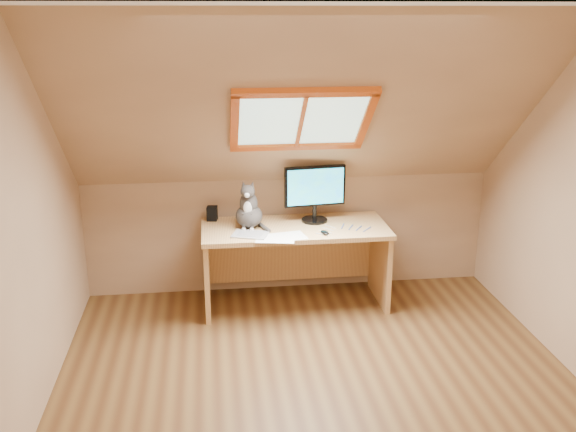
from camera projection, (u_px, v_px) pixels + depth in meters
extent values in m
plane|color=brown|center=(323.00, 396.00, 4.14)|extent=(3.50, 3.50, 0.00)
cube|color=tan|center=(421.00, 384.00, 2.12)|extent=(3.50, 0.02, 2.40)
cube|color=tan|center=(17.00, 232.00, 3.57)|extent=(0.02, 3.50, 2.40)
cube|color=tan|center=(289.00, 234.00, 5.64)|extent=(3.50, 0.02, 1.00)
cube|color=silver|center=(365.00, 4.00, 2.67)|extent=(3.50, 1.95, 0.02)
cube|color=tan|center=(303.00, 110.00, 4.54)|extent=(3.50, 1.56, 1.41)
cube|color=#B2E0CC|center=(301.00, 118.00, 4.63)|extent=(0.90, 0.53, 0.48)
cube|color=#BF5712|center=(301.00, 118.00, 4.63)|extent=(1.02, 0.64, 0.59)
cube|color=#E4B56C|center=(295.00, 229.00, 5.24)|extent=(1.52, 0.66, 0.04)
cube|color=#E4B56C|center=(207.00, 272.00, 5.26)|extent=(0.04, 0.60, 0.65)
cube|color=#E4B56C|center=(380.00, 264.00, 5.43)|extent=(0.04, 0.60, 0.65)
cube|color=#E4B56C|center=(290.00, 255.00, 5.63)|extent=(1.42, 0.03, 0.46)
cylinder|color=black|center=(314.00, 220.00, 5.36)|extent=(0.22, 0.22, 0.02)
cylinder|color=black|center=(315.00, 212.00, 5.34)|extent=(0.04, 0.04, 0.12)
cube|color=black|center=(315.00, 186.00, 5.27)|extent=(0.51, 0.10, 0.34)
cube|color=blue|center=(316.00, 187.00, 5.24)|extent=(0.47, 0.07, 0.30)
ellipsoid|color=#45403D|center=(249.00, 216.00, 5.19)|extent=(0.26, 0.30, 0.19)
ellipsoid|color=#45403D|center=(249.00, 204.00, 5.15)|extent=(0.17, 0.17, 0.20)
ellipsoid|color=silver|center=(248.00, 208.00, 5.09)|extent=(0.08, 0.05, 0.12)
ellipsoid|color=#45403D|center=(248.00, 191.00, 5.07)|extent=(0.13, 0.12, 0.11)
sphere|color=silver|center=(247.00, 195.00, 5.03)|extent=(0.04, 0.04, 0.04)
cone|color=#45403D|center=(243.00, 184.00, 5.07)|extent=(0.06, 0.06, 0.07)
cone|color=#45403D|center=(252.00, 185.00, 5.07)|extent=(0.06, 0.06, 0.07)
cube|color=black|center=(212.00, 213.00, 5.37)|extent=(0.10, 0.10, 0.12)
cube|color=#B2B2B7|center=(250.00, 235.00, 5.03)|extent=(0.32, 0.27, 0.01)
ellipsoid|color=black|center=(325.00, 233.00, 5.04)|extent=(0.08, 0.11, 0.03)
cube|color=white|center=(283.00, 238.00, 4.97)|extent=(0.33, 0.27, 0.00)
cube|color=white|center=(283.00, 238.00, 4.97)|extent=(0.32, 0.24, 0.00)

